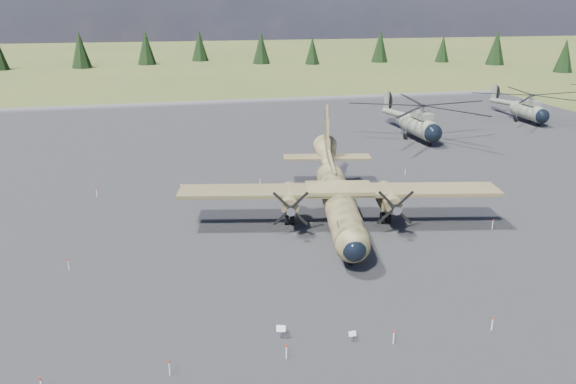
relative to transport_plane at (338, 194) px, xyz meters
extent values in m
plane|color=brown|center=(-4.53, -4.54, -2.49)|extent=(500.00, 500.00, 0.00)
cube|color=#525156|center=(-4.53, 5.46, -2.49)|extent=(120.00, 120.00, 0.04)
cylinder|color=#363D21|center=(-0.28, -1.37, -0.41)|extent=(5.71, 16.44, 2.53)
sphere|color=#363D21|center=(-1.90, -9.34, -0.41)|extent=(2.92, 2.92, 2.48)
sphere|color=black|center=(-1.99, -9.83, -0.46)|extent=(2.15, 2.15, 1.82)
cube|color=black|center=(-1.61, -7.92, 0.26)|extent=(2.06, 1.78, 0.50)
cone|color=#363D21|center=(1.84, 9.08, 0.53)|extent=(3.67, 6.58, 3.80)
cube|color=gray|center=(-0.10, -0.49, -1.45)|extent=(2.76, 5.65, 0.45)
cube|color=#34391D|center=(-0.19, -0.93, 0.62)|extent=(26.29, 8.22, 0.32)
cube|color=#363D21|center=(-0.19, -0.93, 0.82)|extent=(5.96, 4.27, 0.32)
cylinder|color=#363D21|center=(-4.23, -0.39, 0.13)|extent=(2.26, 4.87, 1.36)
cube|color=#363D21|center=(-4.08, 0.32, -0.46)|extent=(1.94, 3.28, 0.72)
cone|color=gray|center=(-4.81, -3.26, 0.13)|extent=(0.83, 0.93, 0.69)
cylinder|color=black|center=(-4.08, 0.32, -2.00)|extent=(0.98, 1.13, 0.99)
cylinder|color=#363D21|center=(3.74, -2.00, 0.13)|extent=(2.26, 4.87, 1.36)
cube|color=#363D21|center=(3.89, -1.29, -0.46)|extent=(1.94, 3.28, 0.72)
cone|color=gray|center=(3.16, -4.88, 0.13)|extent=(0.83, 0.93, 0.69)
cylinder|color=black|center=(3.89, -1.29, -2.00)|extent=(0.98, 1.13, 0.99)
cube|color=#363D21|center=(1.16, 5.71, 1.08)|extent=(1.61, 6.74, 1.52)
cube|color=#34391D|center=(1.93, 9.52, 0.58)|extent=(8.90, 3.67, 0.20)
cylinder|color=gray|center=(-1.68, -8.28, -1.34)|extent=(0.15, 0.15, 0.81)
cylinder|color=black|center=(-1.68, -8.28, -2.00)|extent=(0.48, 0.89, 0.84)
cylinder|color=gray|center=(19.88, 25.76, -0.56)|extent=(2.65, 7.54, 2.62)
sphere|color=black|center=(19.89, 21.99, -0.61)|extent=(2.42, 2.42, 2.41)
sphere|color=gray|center=(19.86, 29.52, -0.56)|extent=(2.42, 2.42, 2.41)
cube|color=gray|center=(19.88, 25.34, 1.12)|extent=(1.79, 3.36, 0.78)
cylinder|color=gray|center=(19.88, 25.34, 1.90)|extent=(0.38, 0.38, 1.05)
cylinder|color=gray|center=(19.85, 33.45, -0.19)|extent=(0.92, 8.94, 1.50)
cube|color=gray|center=(19.83, 37.37, 1.12)|extent=(0.24, 1.47, 2.51)
cylinder|color=black|center=(20.20, 37.37, 1.12)|extent=(0.07, 2.72, 2.72)
cylinder|color=black|center=(19.89, 22.62, -2.07)|extent=(0.30, 0.71, 0.71)
cylinder|color=black|center=(18.46, 27.01, -2.07)|extent=(0.32, 0.84, 0.84)
cylinder|color=gray|center=(18.46, 27.01, -1.53)|extent=(0.15, 0.15, 1.52)
cylinder|color=black|center=(21.29, 27.02, -2.07)|extent=(0.32, 0.84, 0.84)
cylinder|color=gray|center=(21.29, 27.02, -1.53)|extent=(0.15, 0.15, 1.52)
cylinder|color=gray|center=(41.65, 33.04, -0.75)|extent=(2.65, 6.89, 2.36)
sphere|color=black|center=(41.50, 29.64, -0.79)|extent=(2.26, 2.26, 2.17)
sphere|color=gray|center=(41.80, 36.43, -0.75)|extent=(2.26, 2.26, 2.17)
cube|color=gray|center=(41.63, 32.66, 0.76)|extent=(1.73, 3.09, 0.71)
cylinder|color=gray|center=(41.63, 32.66, 1.47)|extent=(0.35, 0.35, 0.94)
cylinder|color=gray|center=(41.95, 39.97, -0.42)|extent=(1.14, 8.09, 1.35)
cube|color=gray|center=(42.10, 43.51, 0.76)|extent=(0.26, 1.33, 2.27)
cylinder|color=black|center=(42.43, 43.49, 0.76)|extent=(0.16, 2.45, 2.45)
cylinder|color=black|center=(41.53, 30.21, -2.12)|extent=(0.29, 0.65, 0.64)
cylinder|color=black|center=(40.43, 34.22, -2.12)|extent=(0.32, 0.77, 0.76)
cylinder|color=gray|center=(40.43, 34.22, -1.62)|extent=(0.14, 0.14, 1.37)
cylinder|color=black|center=(42.97, 34.11, -2.12)|extent=(0.32, 0.77, 0.76)
cylinder|color=gray|center=(42.97, 34.11, -1.62)|extent=(0.14, 0.14, 1.37)
cube|color=gray|center=(-8.41, -16.05, -2.17)|extent=(0.11, 0.11, 0.64)
cube|color=silver|center=(-8.41, -16.11, -1.87)|extent=(0.55, 0.36, 0.36)
cube|color=gray|center=(-4.67, -17.28, -2.23)|extent=(0.08, 0.08, 0.52)
cube|color=silver|center=(-4.67, -17.33, -1.98)|extent=(0.42, 0.18, 0.29)
cylinder|color=#AE1C12|center=(-20.53, -18.04, -1.69)|extent=(0.12, 0.12, 0.10)
cylinder|color=silver|center=(-14.53, -18.04, -2.09)|extent=(0.07, 0.07, 0.80)
cylinder|color=#AE1C12|center=(-14.53, -18.04, -1.69)|extent=(0.12, 0.12, 0.10)
cylinder|color=silver|center=(-8.53, -18.04, -2.09)|extent=(0.07, 0.07, 0.80)
cylinder|color=#AE1C12|center=(-8.53, -18.04, -1.69)|extent=(0.12, 0.12, 0.10)
cylinder|color=silver|center=(-2.53, -18.04, -2.09)|extent=(0.07, 0.07, 0.80)
cylinder|color=#AE1C12|center=(-2.53, -18.04, -1.69)|extent=(0.12, 0.12, 0.10)
cylinder|color=silver|center=(3.47, -18.04, -2.09)|extent=(0.07, 0.07, 0.80)
cylinder|color=#AE1C12|center=(3.47, -18.04, -1.69)|extent=(0.12, 0.12, 0.10)
cylinder|color=silver|center=(-20.53, 11.46, -2.09)|extent=(0.07, 0.07, 0.80)
cylinder|color=#AE1C12|center=(-20.53, 11.46, -1.69)|extent=(0.12, 0.12, 0.10)
cylinder|color=silver|center=(-12.53, 11.46, -2.09)|extent=(0.07, 0.07, 0.80)
cylinder|color=#AE1C12|center=(-12.53, 11.46, -1.69)|extent=(0.12, 0.12, 0.10)
cylinder|color=silver|center=(-4.53, 11.46, -2.09)|extent=(0.07, 0.07, 0.80)
cylinder|color=#AE1C12|center=(-4.53, 11.46, -1.69)|extent=(0.12, 0.12, 0.10)
cylinder|color=silver|center=(3.47, 11.46, -2.09)|extent=(0.07, 0.07, 0.80)
cylinder|color=#AE1C12|center=(3.47, 11.46, -1.69)|extent=(0.12, 0.12, 0.10)
cylinder|color=silver|center=(11.47, 11.46, -2.09)|extent=(0.07, 0.07, 0.80)
cylinder|color=#AE1C12|center=(11.47, 11.46, -1.69)|extent=(0.12, 0.12, 0.10)
cylinder|color=silver|center=(-21.03, -4.54, -2.09)|extent=(0.07, 0.07, 0.80)
cylinder|color=#AE1C12|center=(-21.03, -4.54, -1.69)|extent=(0.12, 0.12, 0.10)
cylinder|color=silver|center=(11.97, -4.54, -2.09)|extent=(0.07, 0.07, 0.80)
cylinder|color=#AE1C12|center=(11.97, -4.54, -1.69)|extent=(0.12, 0.12, 0.10)
cone|color=black|center=(92.77, 90.56, 1.85)|extent=(4.86, 4.86, 8.68)
cone|color=black|center=(86.19, 112.51, 2.53)|extent=(5.63, 5.63, 10.05)
cone|color=black|center=(74.32, 123.38, 1.57)|extent=(4.55, 4.55, 8.13)
cone|color=black|center=(55.10, 127.86, 2.49)|extent=(5.58, 5.58, 9.96)
cone|color=black|center=(32.53, 126.15, 1.54)|extent=(4.52, 4.52, 8.07)
cone|color=black|center=(17.70, 131.30, 2.30)|extent=(5.37, 5.37, 9.58)
cone|color=black|center=(0.05, 144.40, 2.29)|extent=(5.35, 5.35, 9.56)
cone|color=black|center=(-16.57, 136.52, 2.50)|extent=(5.59, 5.59, 9.98)
cone|color=black|center=(-34.73, 130.89, 2.57)|extent=(5.67, 5.67, 10.13)
camera|label=1|loc=(-14.11, -42.48, 15.21)|focal=35.00mm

